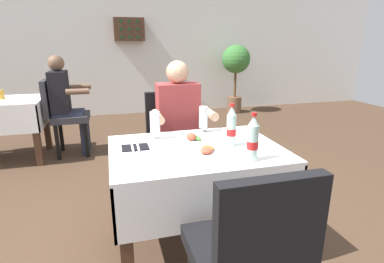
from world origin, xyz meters
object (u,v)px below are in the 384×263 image
Objects in this scene: beer_glass_middle at (203,119)px; cola_bottle_primary at (231,128)px; plate_near_camera at (205,152)px; background_patron at (65,100)px; wall_bottle_rack at (129,29)px; beer_glass_left at (155,125)px; background_chair_right at (63,113)px; plate_far_diner at (195,139)px; chair_far_diner_seat at (172,140)px; chair_near_camera_side at (248,252)px; main_dining_table at (196,173)px; potted_plant_corner at (236,66)px; cola_bottle_secondary at (253,140)px; background_table_tumbler at (1,95)px; napkin_cutlery_set at (135,147)px; seated_diner_far at (180,126)px; background_dining_table at (8,116)px.

cola_bottle_primary reaches higher than beer_glass_middle.
background_patron is at bearing 114.49° from plate_near_camera.
beer_glass_left is at bearing -92.13° from wall_bottle_rack.
background_patron is at bearing -115.30° from wall_bottle_rack.
background_chair_right is at bearing 120.56° from cola_bottle_primary.
chair_far_diner_seat is at bearing 92.69° from plate_far_diner.
cola_bottle_primary is 0.29× the size of background_chair_right.
background_patron is (-1.28, 2.26, -0.16)m from cola_bottle_primary.
main_dining_table is at bearing 90.00° from chair_near_camera_side.
potted_plant_corner reaches higher than chair_near_camera_side.
background_chair_right is 0.16m from background_patron.
main_dining_table is at bearing -88.99° from wall_bottle_rack.
potted_plant_corner reaches higher than cola_bottle_secondary.
cola_bottle_secondary is (0.25, -1.09, 0.32)m from chair_far_diner_seat.
beer_glass_middle is at bearing -45.54° from background_table_tumbler.
beer_glass_left is 2.55m from background_table_tumbler.
beer_glass_left is 4.13m from wall_bottle_rack.
chair_near_camera_side is at bearing -97.61° from beer_glass_middle.
potted_plant_corner reaches higher than cola_bottle_primary.
background_patron is (-0.67, 2.13, -0.04)m from napkin_cutlery_set.
background_chair_right is at bearing 108.65° from napkin_cutlery_set.
background_chair_right is at bearing 126.76° from seated_diner_far.
background_dining_table is at bearing 119.60° from chair_near_camera_side.
beer_glass_middle is 0.70× the size of cola_bottle_secondary.
chair_near_camera_side is 4.91× the size of beer_glass_left.
plate_near_camera is at bearing -53.43° from background_table_tumbler.
potted_plant_corner is at bearing 64.54° from plate_near_camera.
chair_near_camera_side is 0.77× the size of background_patron.
wall_bottle_rack is (-2.04, 0.35, 0.68)m from potted_plant_corner.
cola_bottle_secondary reaches higher than napkin_cutlery_set.
chair_far_diner_seat is 5.10× the size of napkin_cutlery_set.
plate_near_camera is (-0.03, -0.82, 0.05)m from seated_diner_far.
potted_plant_corner is (1.96, 3.94, 0.38)m from main_dining_table.
potted_plant_corner is at bearing 68.03° from cola_bottle_secondary.
beer_glass_left is at bearing 154.91° from plate_far_diner.
beer_glass_middle is 0.14× the size of potted_plant_corner.
cola_bottle_primary is at bearing -77.29° from beer_glass_middle.
main_dining_table is 1.34× the size of background_dining_table.
background_dining_table is (-1.72, 1.43, -0.01)m from chair_far_diner_seat.
background_table_tumbler is (-0.66, 0.05, 0.25)m from background_chair_right.
background_chair_right is at bearing 123.36° from beer_glass_middle.
plate_far_diner reaches higher than plate_near_camera.
cola_bottle_secondary reaches higher than background_chair_right.
wall_bottle_rack is at bearing 63.60° from background_chair_right.
chair_near_camera_side reaches higher than background_table_tumbler.
main_dining_table is at bearing -14.04° from napkin_cutlery_set.
chair_near_camera_side is 1.18× the size of background_dining_table.
plate_far_diner is at bearing 4.27° from napkin_cutlery_set.
main_dining_table is 3.89× the size of cola_bottle_secondary.
cola_bottle_primary reaches higher than plate_near_camera.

